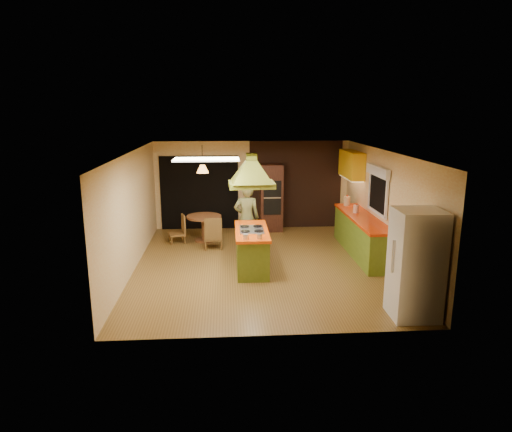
{
  "coord_description": "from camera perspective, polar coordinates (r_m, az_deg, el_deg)",
  "views": [
    {
      "loc": [
        -0.75,
        -9.6,
        3.41
      ],
      "look_at": [
        -0.12,
        -0.14,
        1.15
      ],
      "focal_mm": 32.0,
      "sensor_mm": 36.0,
      "label": 1
    }
  ],
  "objects": [
    {
      "name": "canister_medium",
      "position": [
        11.33,
        12.4,
        0.88
      ],
      "size": [
        0.18,
        0.18,
        0.19
      ],
      "primitive_type": "cylinder",
      "rotation": [
        0.0,
        0.0,
        0.38
      ],
      "color": "#FCE6CB",
      "rests_on": "right_counter"
    },
    {
      "name": "dining_table",
      "position": [
        11.93,
        -6.51,
        -0.93
      ],
      "size": [
        0.9,
        0.9,
        0.68
      ],
      "rotation": [
        0.0,
        0.0,
        -0.32
      ],
      "color": "brown",
      "rests_on": "ground"
    },
    {
      "name": "window_right",
      "position": [
        10.71,
        15.03,
        4.14
      ],
      "size": [
        0.12,
        1.35,
        1.06
      ],
      "color": "black",
      "rests_on": "room_walls"
    },
    {
      "name": "canister_small",
      "position": [
        11.33,
        12.4,
        0.75
      ],
      "size": [
        0.13,
        0.13,
        0.14
      ],
      "primitive_type": "cylinder",
      "rotation": [
        0.0,
        0.0,
        -0.32
      ],
      "color": "beige",
      "rests_on": "right_counter"
    },
    {
      "name": "ceiling_plane",
      "position": [
        9.68,
        0.63,
        8.0
      ],
      "size": [
        6.5,
        6.5,
        0.0
      ],
      "primitive_type": "plane",
      "rotation": [
        3.14,
        0.0,
        0.0
      ],
      "color": "silver",
      "rests_on": "room_walls"
    },
    {
      "name": "canister_large",
      "position": [
        12.11,
        11.31,
        1.85
      ],
      "size": [
        0.19,
        0.19,
        0.24
      ],
      "primitive_type": "cylinder",
      "rotation": [
        0.0,
        0.0,
        -0.22
      ],
      "color": "beige",
      "rests_on": "right_counter"
    },
    {
      "name": "right_counter",
      "position": [
        11.09,
        13.09,
        -2.37
      ],
      "size": [
        0.62,
        3.05,
        0.92
      ],
      "color": "olive",
      "rests_on": "ground"
    },
    {
      "name": "room_walls",
      "position": [
        9.87,
        0.61,
        0.76
      ],
      "size": [
        5.5,
        6.5,
        6.5
      ],
      "color": "beige",
      "rests_on": "ground"
    },
    {
      "name": "range_hood",
      "position": [
        9.45,
        -0.57,
        6.38
      ],
      "size": [
        0.96,
        0.71,
        0.78
      ],
      "rotation": [
        0.0,
        0.0,
        0.04
      ],
      "color": "olive",
      "rests_on": "ceiling_plane"
    },
    {
      "name": "refrigerator",
      "position": [
        7.93,
        19.36,
        -5.73
      ],
      "size": [
        0.77,
        0.73,
        1.83
      ],
      "primitive_type": "cube",
      "rotation": [
        0.0,
        0.0,
        -0.02
      ],
      "color": "silver",
      "rests_on": "ground"
    },
    {
      "name": "chair_near",
      "position": [
        11.31,
        -5.37,
        -2.05
      ],
      "size": [
        0.46,
        0.46,
        0.82
      ],
      "primitive_type": null,
      "rotation": [
        0.0,
        0.0,
        3.18
      ],
      "color": "brown",
      "rests_on": "ground"
    },
    {
      "name": "upper_cabinets",
      "position": [
        12.35,
        11.86,
        6.32
      ],
      "size": [
        0.34,
        1.4,
        0.7
      ],
      "primitive_type": "cube",
      "color": "yellow",
      "rests_on": "room_walls"
    },
    {
      "name": "man",
      "position": [
        10.9,
        -1.18,
        -0.27
      ],
      "size": [
        0.62,
        0.41,
        1.67
      ],
      "primitive_type": "imported",
      "rotation": [
        0.0,
        0.0,
        3.16
      ],
      "color": "brown",
      "rests_on": "ground"
    },
    {
      "name": "brick_panel",
      "position": [
        13.17,
        4.96,
        3.9
      ],
      "size": [
        2.64,
        0.03,
        2.5
      ],
      "primitive_type": "cube",
      "color": "#381E14",
      "rests_on": "ground"
    },
    {
      "name": "nook_opening",
      "position": [
        13.07,
        -7.08,
        2.89
      ],
      "size": [
        2.2,
        0.03,
        2.1
      ],
      "primitive_type": "cube",
      "color": "black",
      "rests_on": "ground"
    },
    {
      "name": "kitchen_island",
      "position": [
        9.84,
        -0.54,
        -4.15
      ],
      "size": [
        0.72,
        1.75,
        0.89
      ],
      "rotation": [
        0.0,
        0.0,
        -0.01
      ],
      "color": "#5A6C1B",
      "rests_on": "ground"
    },
    {
      "name": "wall_oven",
      "position": [
        12.85,
        1.92,
        2.32
      ],
      "size": [
        0.63,
        0.61,
        1.88
      ],
      "rotation": [
        0.0,
        0.0,
        -0.01
      ],
      "color": "#472316",
      "rests_on": "ground"
    },
    {
      "name": "pendant_lamp",
      "position": [
        11.67,
        -6.69,
        5.87
      ],
      "size": [
        0.31,
        0.31,
        0.2
      ],
      "primitive_type": "cone",
      "rotation": [
        0.0,
        0.0,
        0.02
      ],
      "color": "#FF9E3F",
      "rests_on": "ceiling_plane"
    },
    {
      "name": "fluor_panel",
      "position": [
        8.46,
        -6.23,
        7.05
      ],
      "size": [
        1.2,
        0.6,
        0.03
      ],
      "primitive_type": "cube",
      "color": "white",
      "rests_on": "ceiling_plane"
    },
    {
      "name": "ground",
      "position": [
        10.22,
        0.6,
        -6.1
      ],
      "size": [
        6.5,
        6.5,
        0.0
      ],
      "primitive_type": "plane",
      "color": "brown",
      "rests_on": "ground"
    },
    {
      "name": "chair_left",
      "position": [
        11.92,
        -9.88,
        -1.62
      ],
      "size": [
        0.49,
        0.49,
        0.73
      ],
      "primitive_type": null,
      "rotation": [
        0.0,
        0.0,
        -1.29
      ],
      "color": "brown",
      "rests_on": "ground"
    }
  ]
}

